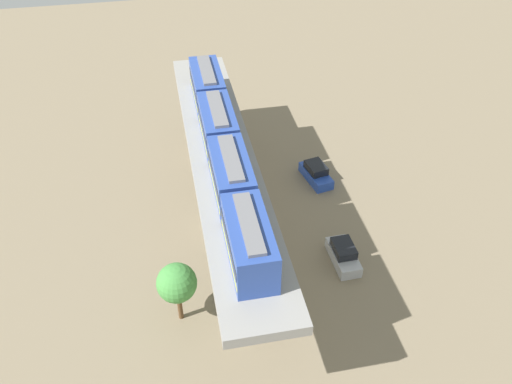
{
  "coord_description": "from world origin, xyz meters",
  "views": [
    {
      "loc": [
        -4.26,
        -35.85,
        33.05
      ],
      "look_at": [
        2.5,
        -1.58,
        4.71
      ],
      "focal_mm": 37.9,
      "sensor_mm": 36.0,
      "label": 1
    }
  ],
  "objects_px": {
    "parked_car_silver": "(343,255)",
    "tree_near_viaduct": "(177,283)",
    "train": "(224,149)",
    "parked_car_blue": "(316,173)"
  },
  "relations": [
    {
      "from": "train",
      "to": "parked_car_silver",
      "type": "bearing_deg",
      "value": -27.74
    },
    {
      "from": "train",
      "to": "tree_near_viaduct",
      "type": "xyz_separation_m",
      "value": [
        -4.82,
        -7.95,
        -5.56
      ]
    },
    {
      "from": "parked_car_blue",
      "to": "parked_car_silver",
      "type": "xyz_separation_m",
      "value": [
        -0.88,
        -11.23,
        0.0
      ]
    },
    {
      "from": "parked_car_blue",
      "to": "tree_near_viaduct",
      "type": "bearing_deg",
      "value": -146.87
    },
    {
      "from": "parked_car_blue",
      "to": "parked_car_silver",
      "type": "relative_size",
      "value": 1.05
    },
    {
      "from": "tree_near_viaduct",
      "to": "train",
      "type": "bearing_deg",
      "value": 58.77
    },
    {
      "from": "train",
      "to": "tree_near_viaduct",
      "type": "bearing_deg",
      "value": -121.23
    },
    {
      "from": "parked_car_silver",
      "to": "tree_near_viaduct",
      "type": "bearing_deg",
      "value": -168.46
    },
    {
      "from": "train",
      "to": "parked_car_blue",
      "type": "xyz_separation_m",
      "value": [
        9.85,
        6.51,
        -8.63
      ]
    },
    {
      "from": "parked_car_blue",
      "to": "tree_near_viaduct",
      "type": "relative_size",
      "value": 0.84
    }
  ]
}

